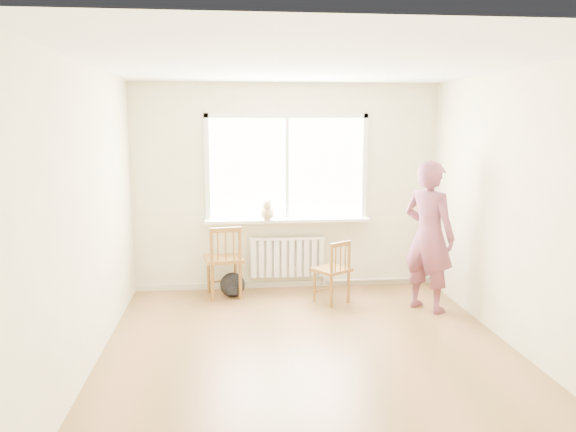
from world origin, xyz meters
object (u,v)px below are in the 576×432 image
object	(u,v)px
chair_left	(224,262)
backpack	(232,285)
chair_right	(334,272)
person	(429,236)
cat	(267,211)

from	to	relation	value
chair_left	backpack	size ratio (longest dim) A/B	2.93
chair_right	person	size ratio (longest dim) A/B	0.44
chair_left	person	size ratio (longest dim) A/B	0.53
person	backpack	world-z (taller)	person
chair_left	cat	world-z (taller)	cat
chair_right	backpack	world-z (taller)	chair_right
chair_left	person	distance (m)	2.51
backpack	chair_left	bearing A→B (deg)	-165.13
person	cat	bearing A→B (deg)	25.40
chair_left	cat	size ratio (longest dim) A/B	2.09
chair_right	backpack	xyz separation A→B (m)	(-1.23, 0.39, -0.24)
chair_left	chair_right	distance (m)	1.38
chair_left	backpack	xyz separation A→B (m)	(0.09, 0.03, -0.31)
person	backpack	distance (m)	2.50
chair_left	chair_right	bearing A→B (deg)	155.13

